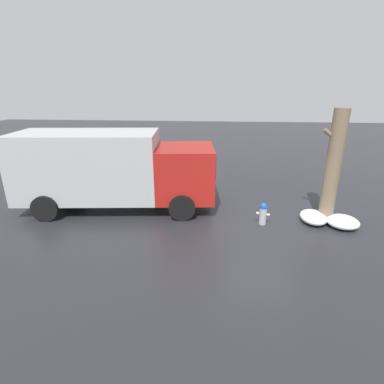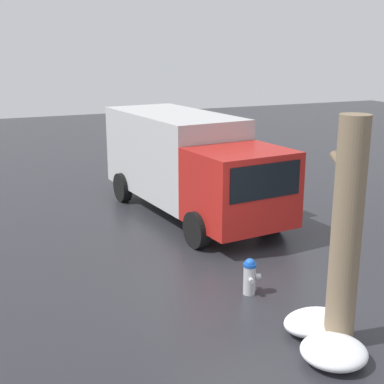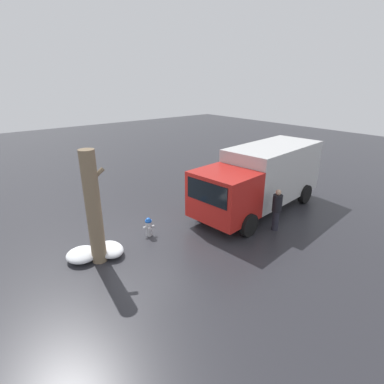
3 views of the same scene
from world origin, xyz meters
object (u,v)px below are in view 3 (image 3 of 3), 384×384
tree_trunk (94,208)px  pedestrian (277,208)px  delivery_truck (262,176)px  fire_hydrant (149,226)px

tree_trunk → pedestrian: tree_trunk is taller
tree_trunk → delivery_truck: tree_trunk is taller
pedestrian → tree_trunk: bearing=-26.2°
fire_hydrant → tree_trunk: tree_trunk is taller
pedestrian → fire_hydrant: bearing=-39.6°
fire_hydrant → pedestrian: size_ratio=0.44×
pedestrian → delivery_truck: bearing=-130.6°
fire_hydrant → tree_trunk: bearing=-60.6°
fire_hydrant → delivery_truck: 5.58m
delivery_truck → pedestrian: delivery_truck is taller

